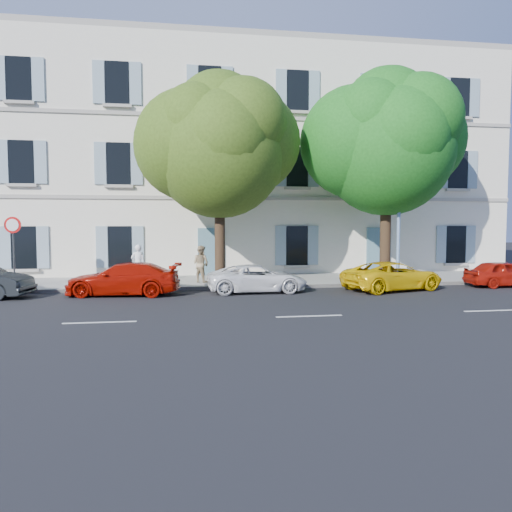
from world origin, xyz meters
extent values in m
plane|color=black|center=(0.00, 0.00, 0.00)|extent=(90.00, 90.00, 0.00)
cube|color=#A09E96|center=(0.00, 4.45, 0.07)|extent=(36.00, 4.50, 0.15)
cube|color=#9E998E|center=(0.00, 2.28, 0.08)|extent=(36.00, 0.16, 0.16)
cube|color=#EDE6D0|center=(0.00, 10.20, 6.00)|extent=(28.00, 7.00, 12.00)
imported|color=#A11004|center=(-5.91, 1.28, 0.63)|extent=(4.51, 2.34, 1.25)
imported|color=white|center=(-0.72, 1.29, 0.55)|extent=(4.00, 1.90, 1.10)
imported|color=yellow|center=(4.86, 0.98, 0.59)|extent=(4.63, 3.09, 1.18)
imported|color=#A7160A|center=(10.11, 1.32, 0.57)|extent=(3.36, 1.39, 1.14)
cylinder|color=#3A2819|center=(-2.05, 3.07, 1.90)|extent=(0.44, 0.44, 3.51)
ellipsoid|color=#4A6D1B|center=(-2.05, 3.07, 5.76)|extent=(5.61, 5.61, 6.17)
cylinder|color=#3A2819|center=(5.55, 3.36, 1.99)|extent=(0.49, 0.49, 3.69)
ellipsoid|color=#217C1F|center=(5.55, 3.36, 6.08)|extent=(5.99, 5.99, 6.59)
cylinder|color=#383A3D|center=(-10.34, 3.00, 1.36)|extent=(0.07, 0.07, 2.42)
cylinder|color=red|center=(-10.34, 2.97, 2.68)|extent=(0.66, 0.11, 0.66)
cylinder|color=#7293BF|center=(5.86, 2.68, 4.08)|extent=(0.16, 0.16, 7.85)
cylinder|color=#7293BF|center=(5.86, 1.99, 8.00)|extent=(0.20, 1.38, 0.10)
cube|color=#383A3D|center=(5.86, 1.30, 7.86)|extent=(0.28, 0.46, 0.18)
imported|color=white|center=(-5.54, 3.91, 0.99)|extent=(0.61, 0.40, 1.67)
imported|color=tan|center=(-2.84, 3.73, 0.96)|extent=(1.00, 0.97, 1.62)
camera|label=1|loc=(-3.83, -18.21, 2.78)|focal=35.00mm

